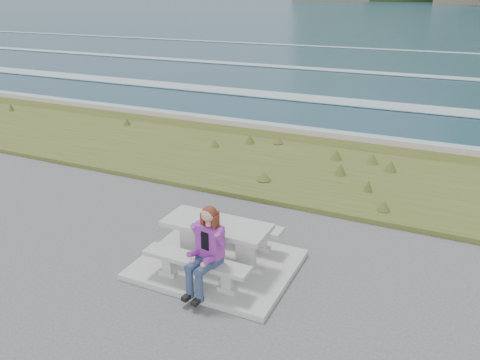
# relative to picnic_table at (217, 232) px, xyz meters

# --- Properties ---
(concrete_slab) EXTENTS (2.60, 2.10, 0.10)m
(concrete_slab) POSITION_rel_picnic_table_xyz_m (-0.00, 0.00, -0.63)
(concrete_slab) COLOR #A7A8A2
(concrete_slab) RESTS_ON ground
(picnic_table) EXTENTS (1.80, 0.75, 0.75)m
(picnic_table) POSITION_rel_picnic_table_xyz_m (0.00, 0.00, 0.00)
(picnic_table) COLOR #A7A8A2
(picnic_table) RESTS_ON concrete_slab
(bench_landward) EXTENTS (1.80, 0.35, 0.45)m
(bench_landward) POSITION_rel_picnic_table_xyz_m (0.00, -0.70, -0.23)
(bench_landward) COLOR #A7A8A2
(bench_landward) RESTS_ON concrete_slab
(bench_seaward) EXTENTS (1.80, 0.35, 0.45)m
(bench_seaward) POSITION_rel_picnic_table_xyz_m (0.00, 0.70, -0.23)
(bench_seaward) COLOR #A7A8A2
(bench_seaward) RESTS_ON concrete_slab
(grass_verge) EXTENTS (160.00, 4.50, 0.22)m
(grass_verge) POSITION_rel_picnic_table_xyz_m (-0.00, 5.00, -0.68)
(grass_verge) COLOR #3D4D1C
(grass_verge) RESTS_ON ground
(shore_drop) EXTENTS (160.00, 0.80, 2.20)m
(shore_drop) POSITION_rel_picnic_table_xyz_m (-0.00, 7.90, -0.68)
(shore_drop) COLOR #716955
(shore_drop) RESTS_ON ground
(ocean) EXTENTS (1600.00, 1600.00, 0.09)m
(ocean) POSITION_rel_picnic_table_xyz_m (-0.00, 25.09, -2.42)
(ocean) COLOR #1D4153
(ocean) RESTS_ON ground
(seated_woman) EXTENTS (0.49, 0.73, 1.39)m
(seated_woman) POSITION_rel_picnic_table_xyz_m (0.23, -0.83, -0.07)
(seated_woman) COLOR navy
(seated_woman) RESTS_ON concrete_slab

